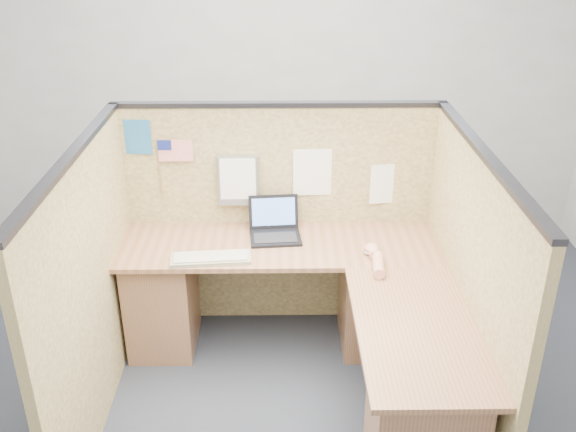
{
  "coord_description": "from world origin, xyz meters",
  "views": [
    {
      "loc": [
        0.01,
        -2.79,
        2.59
      ],
      "look_at": [
        0.05,
        0.5,
        1.0
      ],
      "focal_mm": 40.0,
      "sensor_mm": 36.0,
      "label": 1
    }
  ],
  "objects_px": {
    "mouse": "(372,251)",
    "keyboard": "(211,258)",
    "l_desk": "(311,326)",
    "laptop": "(275,227)"
  },
  "relations": [
    {
      "from": "mouse",
      "to": "keyboard",
      "type": "bearing_deg",
      "value": -176.29
    },
    {
      "from": "l_desk",
      "to": "mouse",
      "type": "xyz_separation_m",
      "value": [
        0.36,
        0.25,
        0.36
      ]
    },
    {
      "from": "mouse",
      "to": "l_desk",
      "type": "bearing_deg",
      "value": -145.39
    },
    {
      "from": "keyboard",
      "to": "mouse",
      "type": "height_order",
      "value": "mouse"
    },
    {
      "from": "l_desk",
      "to": "keyboard",
      "type": "xyz_separation_m",
      "value": [
        -0.59,
        0.19,
        0.35
      ]
    },
    {
      "from": "l_desk",
      "to": "mouse",
      "type": "height_order",
      "value": "mouse"
    },
    {
      "from": "l_desk",
      "to": "laptop",
      "type": "distance_m",
      "value": 0.68
    },
    {
      "from": "laptop",
      "to": "mouse",
      "type": "bearing_deg",
      "value": -29.61
    },
    {
      "from": "l_desk",
      "to": "keyboard",
      "type": "bearing_deg",
      "value": 162.04
    },
    {
      "from": "l_desk",
      "to": "laptop",
      "type": "relative_size",
      "value": 5.9
    }
  ]
}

